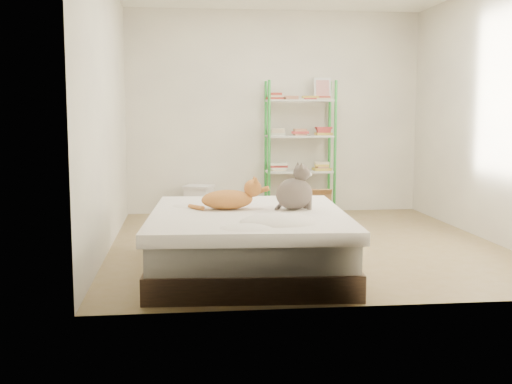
{
  "coord_description": "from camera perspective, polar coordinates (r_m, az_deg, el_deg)",
  "views": [
    {
      "loc": [
        -1.2,
        -6.19,
        1.3
      ],
      "look_at": [
        -0.57,
        -0.75,
        0.62
      ],
      "focal_mm": 45.0,
      "sensor_mm": 36.0,
      "label": 1
    }
  ],
  "objects": [
    {
      "name": "white_bin",
      "position": [
        8.12,
        -5.1,
        -0.76
      ],
      "size": [
        0.42,
        0.4,
        0.39
      ],
      "rotation": [
        0.0,
        0.0,
        -0.37
      ],
      "color": "white",
      "rests_on": "ground"
    },
    {
      "name": "shelf_unit",
      "position": [
        8.22,
        3.97,
        4.0
      ],
      "size": [
        0.88,
        0.36,
        1.74
      ],
      "color": "green",
      "rests_on": "ground"
    },
    {
      "name": "room",
      "position": [
        6.31,
        4.4,
        7.06
      ],
      "size": [
        3.81,
        4.21,
        2.61
      ],
      "color": "#8D7758",
      "rests_on": "ground"
    },
    {
      "name": "cardboard_box",
      "position": [
        7.53,
        4.47,
        -1.37
      ],
      "size": [
        0.61,
        0.6,
        0.45
      ],
      "rotation": [
        0.0,
        0.0,
        -0.14
      ],
      "color": "tan",
      "rests_on": "ground"
    },
    {
      "name": "grey_cat",
      "position": [
        5.31,
        3.41,
        0.45
      ],
      "size": [
        0.38,
        0.33,
        0.38
      ],
      "primitive_type": null,
      "rotation": [
        0.0,
        0.0,
        1.76
      ],
      "color": "#695E56",
      "rests_on": "bed"
    },
    {
      "name": "orange_cat",
      "position": [
        5.34,
        -2.57,
        -0.45
      ],
      "size": [
        0.53,
        0.31,
        0.21
      ],
      "primitive_type": null,
      "rotation": [
        0.0,
        0.0,
        0.08
      ],
      "color": "#C05929",
      "rests_on": "bed"
    },
    {
      "name": "bed",
      "position": [
        5.27,
        -0.71,
        -4.41
      ],
      "size": [
        1.68,
        2.05,
        0.5
      ],
      "rotation": [
        0.0,
        0.0,
        -0.06
      ],
      "color": "brown",
      "rests_on": "ground"
    }
  ]
}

